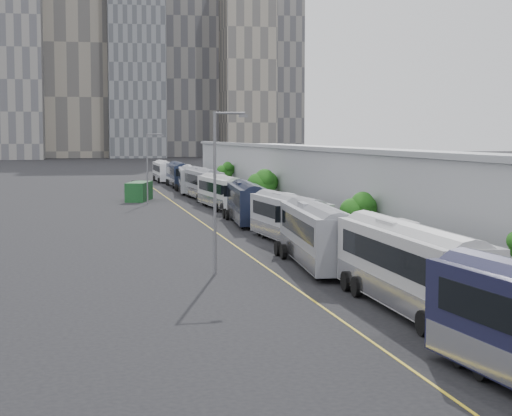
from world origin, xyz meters
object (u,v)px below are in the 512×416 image
object	(u,v)px
bus_9	(178,177)
street_lamp_near	(218,181)
bus_4	(289,223)
suv	(136,185)
bus_10	(163,173)
bus_6	(221,195)
bus_8	(189,182)
bus_2	(409,274)
shipping_container	(139,191)
bus_5	(247,206)
street_lamp_far	(149,163)
bus_7	(203,186)
bus_3	(317,240)

from	to	relation	value
bus_9	street_lamp_near	distance (m)	86.09
bus_4	bus_9	size ratio (longest dim) A/B	0.97
street_lamp_near	suv	distance (m)	78.57
bus_10	street_lamp_near	world-z (taller)	street_lamp_near
bus_6	bus_8	bearing A→B (deg)	85.90
bus_2	bus_8	bearing A→B (deg)	90.28
bus_4	shipping_container	distance (m)	45.17
bus_5	street_lamp_far	bearing A→B (deg)	111.41
bus_9	bus_8	bearing A→B (deg)	-90.46
street_lamp_near	street_lamp_far	size ratio (longest dim) A/B	1.14
bus_9	street_lamp_far	size ratio (longest dim) A/B	1.57
street_lamp_far	suv	size ratio (longest dim) A/B	1.62
bus_10	suv	world-z (taller)	bus_10
bus_6	bus_9	size ratio (longest dim) A/B	0.98
bus_9	suv	world-z (taller)	bus_9
shipping_container	bus_9	bearing A→B (deg)	89.45
bus_4	bus_8	size ratio (longest dim) A/B	0.97
street_lamp_near	bus_5	bearing A→B (deg)	75.50
bus_7	bus_8	size ratio (longest dim) A/B	1.04
bus_9	street_lamp_far	xyz separation A→B (m)	(-7.33, -33.48, 3.24)
bus_7	bus_10	distance (m)	42.11
bus_2	street_lamp_far	bearing A→B (deg)	96.55
street_lamp_near	shipping_container	xyz separation A→B (m)	(-0.61, 57.75, -4.30)
bus_4	bus_6	world-z (taller)	bus_6
bus_4	bus_2	bearing A→B (deg)	-95.44
bus_3	suv	world-z (taller)	bus_3
bus_4	bus_3	bearing A→B (deg)	-99.60
bus_5	bus_6	bearing A→B (deg)	94.00
street_lamp_far	suv	bearing A→B (deg)	89.80
bus_4	bus_8	xyz separation A→B (m)	(-0.26, 57.74, 0.04)
bus_10	bus_5	bearing A→B (deg)	-90.23
bus_7	bus_8	world-z (taller)	bus_7
suv	bus_4	bearing A→B (deg)	-77.36
suv	bus_9	bearing A→B (deg)	51.26
bus_8	shipping_container	size ratio (longest dim) A/B	2.02
bus_9	shipping_container	xyz separation A→B (m)	(-8.15, -27.92, -0.45)
bus_5	street_lamp_near	distance (m)	29.40
bus_2	bus_7	size ratio (longest dim) A/B	1.02
bus_8	street_lamp_near	distance (m)	71.55
bus_6	bus_8	xyz separation A→B (m)	(-0.23, 26.53, 0.03)
bus_5	bus_8	xyz separation A→B (m)	(0.04, 42.85, 0.01)
bus_3	shipping_container	bearing A→B (deg)	102.21
bus_8	bus_9	world-z (taller)	bus_9
street_lamp_near	bus_3	bearing A→B (deg)	14.37
shipping_container	bus_3	bearing A→B (deg)	-67.03
bus_6	bus_7	xyz separation A→B (m)	(0.00, 13.83, 0.11)
bus_4	bus_7	world-z (taller)	bus_7
bus_7	bus_4	bearing A→B (deg)	-92.34
shipping_container	street_lamp_near	bearing A→B (deg)	-73.66
bus_5	bus_4	bearing A→B (deg)	-83.89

